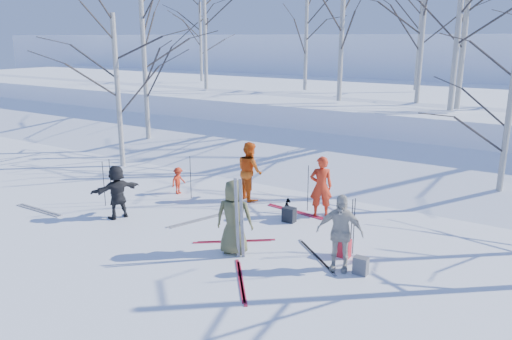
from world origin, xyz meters
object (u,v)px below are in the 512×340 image
Objects in this scene: skier_olive_center at (234,217)px; skier_red_seated at (178,181)px; backpack_dark at (289,215)px; backpack_grey at (361,266)px; skier_cream_east at (340,233)px; skier_grey_west at (117,192)px; dog at (290,210)px; skier_redor_behind at (250,171)px; skier_red_north at (321,187)px; backpack_red at (343,248)px.

skier_olive_center is 2.03× the size of skier_red_seated.
skier_red_seated is 2.15× the size of backpack_dark.
skier_olive_center reaches higher than backpack_grey.
skier_cream_east is 0.82m from backpack_grey.
skier_grey_west is 2.45× the size of dog.
dog is (1.88, -0.85, -0.64)m from skier_redor_behind.
skier_red_seated reaches higher than backpack_dark.
backpack_grey is (2.85, 0.55, -0.68)m from skier_olive_center.
backpack_grey is (2.85, -2.11, -0.07)m from dog.
backpack_dark is at bearing -90.88° from skier_red_seated.
backpack_dark is (-0.51, -0.86, -0.66)m from skier_red_north.
backpack_dark is (0.09, 2.44, -0.67)m from skier_olive_center.
backpack_red is at bearing 93.94° from skier_red_north.
skier_cream_east is at bearing -75.69° from backpack_red.
skier_red_seated is 2.27× the size of backpack_grey.
dog is at bearing 112.53° from backpack_dark.
backpack_dark is at bearing -113.62° from skier_olive_center.
dog is at bearing 13.85° from skier_red_north.
skier_grey_west reaches higher than backpack_red.
dog is at bearing -111.46° from skier_olive_center.
skier_red_seated is (-4.08, 2.73, -0.44)m from skier_olive_center.
skier_red_north is at bearing 126.78° from backpack_red.
skier_cream_east reaches higher than backpack_grey.
backpack_red is (-0.17, 0.66, -0.63)m from skier_cream_east.
skier_cream_east is 6.41m from skier_grey_west.
backpack_dark is at bearing 26.44° from skier_red_north.
skier_cream_east is at bearing 84.26° from dog.
skier_red_north is 2.49m from skier_redor_behind.
skier_red_seated is at bearing 165.97° from backpack_red.
skier_red_north reaches higher than backpack_dark.
skier_cream_east reaches higher than skier_red_seated.
skier_cream_east is (6.45, -2.23, 0.41)m from skier_red_seated.
skier_red_north is 1.06m from dog.
skier_redor_behind reaches higher than skier_red_seated.
skier_redor_behind is (-1.88, 3.51, 0.02)m from skier_olive_center.
skier_cream_east is (2.37, 0.50, -0.03)m from skier_olive_center.
skier_olive_center reaches higher than dog.
skier_redor_behind is at bearing 127.83° from skier_cream_east.
skier_redor_behind is at bearing 166.48° from skier_grey_west.
skier_redor_behind is at bearing -77.77° from dog.
skier_red_north is 3.61m from backpack_grey.
dog is at bearing -171.27° from skier_redor_behind.
skier_red_north reaches higher than skier_cream_east.
skier_olive_center is 2.53m from backpack_dark.
skier_grey_west is (-2.15, -3.33, -0.15)m from skier_redor_behind.
dog is 1.52× the size of backpack_dark.
backpack_grey is (0.65, -0.61, -0.02)m from backpack_red.
backpack_grey is (2.25, -2.74, -0.67)m from skier_red_north.
skier_red_north is at bearing 143.29° from skier_grey_west.
skier_redor_behind is at bearing -67.47° from skier_red_seated.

